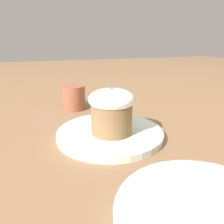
# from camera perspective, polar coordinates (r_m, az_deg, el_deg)

# --- Properties ---
(ground_plane) EXTENTS (4.00, 4.00, 0.00)m
(ground_plane) POSITION_cam_1_polar(r_m,az_deg,el_deg) (0.55, -0.51, -6.30)
(ground_plane) COLOR #846042
(dessert_plate) EXTENTS (0.26, 0.26, 0.02)m
(dessert_plate) POSITION_cam_1_polar(r_m,az_deg,el_deg) (0.54, -0.51, -5.56)
(dessert_plate) COLOR silver
(dessert_plate) RESTS_ON ground_plane
(carrot_cake) EXTENTS (0.11, 0.11, 0.11)m
(carrot_cake) POSITION_cam_1_polar(r_m,az_deg,el_deg) (0.51, -0.00, 0.60)
(carrot_cake) COLOR olive
(carrot_cake) RESTS_ON dessert_plate
(spoon) EXTENTS (0.12, 0.07, 0.01)m
(spoon) POSITION_cam_1_polar(r_m,az_deg,el_deg) (0.55, -0.65, -3.88)
(spoon) COLOR silver
(spoon) RESTS_ON dessert_plate
(coffee_cup) EXTENTS (0.11, 0.08, 0.08)m
(coffee_cup) POSITION_cam_1_polar(r_m,az_deg,el_deg) (0.75, -9.99, 3.80)
(coffee_cup) COLOR #9E563D
(coffee_cup) RESTS_ON ground_plane
(side_plate) EXTENTS (0.26, 0.26, 0.01)m
(side_plate) POSITION_cam_1_polar(r_m,az_deg,el_deg) (0.35, 24.70, -23.72)
(side_plate) COLOR #B2B7BC
(side_plate) RESTS_ON ground_plane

